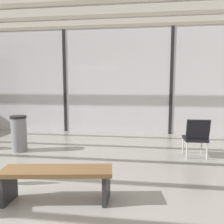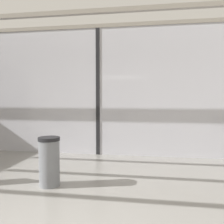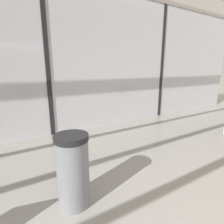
{
  "view_description": "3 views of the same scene",
  "coord_description": "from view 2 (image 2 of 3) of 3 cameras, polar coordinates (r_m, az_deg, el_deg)",
  "views": [
    {
      "loc": [
        2.63,
        -2.38,
        1.62
      ],
      "look_at": [
        1.64,
        4.93,
        0.72
      ],
      "focal_mm": 37.01,
      "sensor_mm": 36.0,
      "label": 1
    },
    {
      "loc": [
        1.44,
        -1.23,
        1.55
      ],
      "look_at": [
        0.54,
        4.21,
        1.22
      ],
      "focal_mm": 38.91,
      "sensor_mm": 36.0,
      "label": 2
    },
    {
      "loc": [
        -0.88,
        0.95,
        1.56
      ],
      "look_at": [
        0.55,
        3.32,
        0.88
      ],
      "focal_mm": 28.68,
      "sensor_mm": 36.0,
      "label": 3
    }
  ],
  "objects": [
    {
      "name": "glass_curtain_wall",
      "position": [
        6.59,
        -3.27,
        4.7
      ],
      "size": [
        14.0,
        0.08,
        3.4
      ],
      "primitive_type": "cube",
      "color": "silver",
      "rests_on": "ground"
    },
    {
      "name": "window_mullion_1",
      "position": [
        6.59,
        -3.27,
        4.7
      ],
      "size": [
        0.1,
        0.12,
        3.4
      ],
      "primitive_type": "cube",
      "color": "black",
      "rests_on": "ground"
    },
    {
      "name": "parked_airplane",
      "position": [
        11.55,
        6.86,
        7.04
      ],
      "size": [
        13.8,
        4.57,
        4.57
      ],
      "color": "silver",
      "rests_on": "ground"
    },
    {
      "name": "trash_bin",
      "position": [
        4.47,
        -14.53,
        -11.16
      ],
      "size": [
        0.38,
        0.38,
        0.86
      ],
      "color": "slate",
      "rests_on": "ground"
    }
  ]
}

